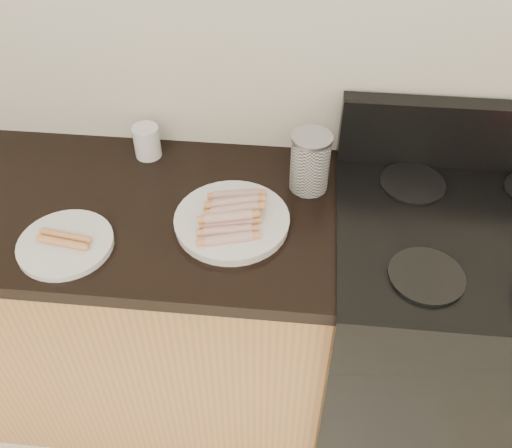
# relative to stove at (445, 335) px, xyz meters

# --- Properties ---
(wall_back) EXTENTS (4.00, 0.04, 2.60)m
(wall_back) POSITION_rel_stove_xyz_m (-0.78, 0.32, 0.84)
(wall_back) COLOR silver
(wall_back) RESTS_ON ground
(stove) EXTENTS (0.76, 0.65, 0.91)m
(stove) POSITION_rel_stove_xyz_m (0.00, 0.00, 0.00)
(stove) COLOR black
(stove) RESTS_ON floor
(stove_panel) EXTENTS (0.76, 0.06, 0.20)m
(stove_panel) POSITION_rel_stove_xyz_m (0.00, 0.28, 0.55)
(stove_panel) COLOR black
(stove_panel) RESTS_ON stove
(burner_near_left) EXTENTS (0.18, 0.18, 0.01)m
(burner_near_left) POSITION_rel_stove_xyz_m (-0.17, -0.17, 0.46)
(burner_near_left) COLOR black
(burner_near_left) RESTS_ON stove
(burner_far_left) EXTENTS (0.18, 0.18, 0.01)m
(burner_far_left) POSITION_rel_stove_xyz_m (-0.17, 0.17, 0.46)
(burner_far_left) COLOR black
(burner_far_left) RESTS_ON stove
(main_plate) EXTENTS (0.31, 0.31, 0.02)m
(main_plate) POSITION_rel_stove_xyz_m (-0.65, -0.03, 0.45)
(main_plate) COLOR white
(main_plate) RESTS_ON counter_slab
(side_plate) EXTENTS (0.26, 0.26, 0.02)m
(side_plate) POSITION_rel_stove_xyz_m (-1.06, -0.15, 0.45)
(side_plate) COLOR white
(side_plate) RESTS_ON counter_slab
(hotdog_pile) EXTENTS (0.12, 0.22, 0.05)m
(hotdog_pile) POSITION_rel_stove_xyz_m (-0.65, -0.03, 0.48)
(hotdog_pile) COLOR maroon
(hotdog_pile) RESTS_ON main_plate
(plain_sausages) EXTENTS (0.12, 0.06, 0.02)m
(plain_sausages) POSITION_rel_stove_xyz_m (-1.06, -0.15, 0.47)
(plain_sausages) COLOR #C38047
(plain_sausages) RESTS_ON side_plate
(canister) EXTENTS (0.11, 0.11, 0.17)m
(canister) POSITION_rel_stove_xyz_m (-0.46, 0.15, 0.53)
(canister) COLOR silver
(canister) RESTS_ON counter_slab
(mug) EXTENTS (0.09, 0.09, 0.10)m
(mug) POSITION_rel_stove_xyz_m (-0.94, 0.24, 0.49)
(mug) COLOR white
(mug) RESTS_ON counter_slab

